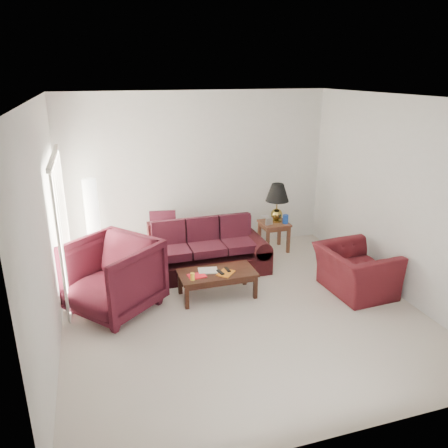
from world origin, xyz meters
The scene contains 19 objects.
floor centered at (0.00, 0.00, 0.00)m, with size 5.00×5.00×0.00m, color beige.
blinds centered at (-2.42, 1.30, 1.08)m, with size 0.10×2.00×2.16m, color silver.
sofa centered at (-0.17, 1.37, 0.44)m, with size 2.15×0.93×0.88m, color black, non-canonical shape.
throw_pillow centered at (-0.77, 2.09, 0.72)m, with size 0.47×0.13×0.47m, color black.
end_table centered at (1.36, 1.97, 0.28)m, with size 0.52×0.52×0.57m, color brown, non-canonical shape.
table_lamp centered at (1.42, 2.01, 0.94)m, with size 0.44×0.44×0.74m, color #B49438, non-canonical shape.
clock centered at (1.21, 1.87, 0.64)m, with size 0.13×0.05×0.13m, color white.
blue_canister centered at (1.53, 1.85, 0.65)m, with size 0.11×0.11×0.17m, color #1840A1.
picture_frame centered at (1.24, 2.18, 0.65)m, with size 0.12×0.02×0.15m, color white.
floor_lamp centered at (-1.97, 2.08, 0.82)m, with size 0.27×0.27×1.64m, color white, non-canonical shape.
armchair_left centered at (-1.77, 0.56, 0.53)m, with size 1.14×1.17×1.07m, color #3B0D17.
armchair_right centered at (1.89, 0.01, 0.36)m, with size 1.12×0.97×0.73m, color #451015.
coffee_table centered at (-0.21, 0.51, 0.20)m, with size 1.17×0.58×0.41m, color black, non-canonical shape.
magazine_red centered at (-0.55, 0.45, 0.42)m, with size 0.26×0.20×0.01m, color red.
magazine_white centered at (-0.34, 0.58, 0.42)m, with size 0.29×0.22×0.02m, color beige.
magazine_orange centered at (-0.11, 0.42, 0.42)m, with size 0.27×0.20×0.02m, color #C96E17.
remote_a centered at (-0.19, 0.43, 0.44)m, with size 0.05×0.17×0.02m, color black.
remote_b centered at (-0.05, 0.49, 0.44)m, with size 0.05×0.16×0.02m, color black.
yellow_glass centered at (-0.64, 0.35, 0.47)m, with size 0.07×0.07×0.11m, color yellow.
Camera 1 is at (-1.90, -5.31, 3.31)m, focal length 35.00 mm.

